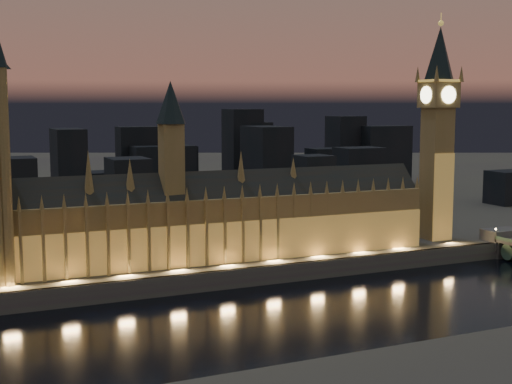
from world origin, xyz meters
name	(u,v)px	position (x,y,z in m)	size (l,w,h in m)	color
ground_plane	(304,311)	(0.00, 0.00, 0.00)	(2000.00, 2000.00, 0.00)	black
north_bank	(67,174)	(0.00, 520.00, 4.00)	(2000.00, 960.00, 8.00)	#3E3840
embankment_wall	(259,276)	(0.00, 41.00, 4.00)	(2000.00, 2.50, 8.00)	#524253
palace_of_westminster	(214,219)	(-12.06, 61.75, 26.37)	(202.00, 24.78, 78.00)	olive
elizabeth_tower	(438,115)	(108.00, 61.92, 70.94)	(18.00, 18.00, 112.77)	olive
city_backdrop	(174,170)	(28.22, 247.23, 30.19)	(451.02, 215.63, 82.22)	black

